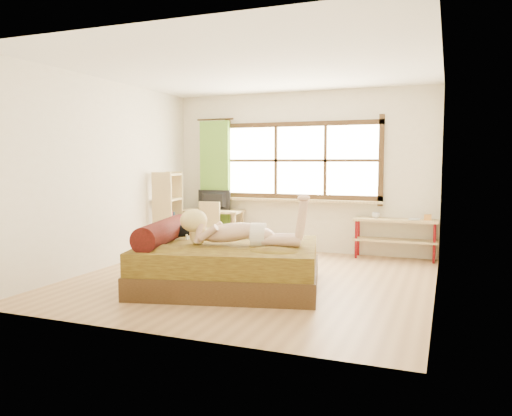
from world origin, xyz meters
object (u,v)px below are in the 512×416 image
at_px(woman, 239,219).
at_px(pipe_shelf, 396,230).
at_px(desk, 212,215).
at_px(chair, 207,224).
at_px(bookshelf, 168,212).
at_px(bed, 225,263).
at_px(kitten, 181,229).

relative_size(woman, pipe_shelf, 1.17).
bearing_deg(woman, desk, 109.05).
distance_m(chair, bookshelf, 0.70).
height_order(bed, kitten, bed).
xyz_separation_m(woman, kitten, (-0.87, 0.15, -0.19)).
bearing_deg(desk, pipe_shelf, -0.80).
height_order(chair, bookshelf, bookshelf).
height_order(bed, bookshelf, bookshelf).
xyz_separation_m(bed, desk, (-1.37, 2.42, 0.30)).
bearing_deg(chair, pipe_shelf, 6.19).
bearing_deg(pipe_shelf, desk, -178.67).
bearing_deg(woman, kitten, 156.67).
distance_m(bed, desk, 2.79).
xyz_separation_m(woman, pipe_shelf, (1.57, 2.58, -0.38)).
relative_size(chair, bookshelf, 0.63).
bearing_deg(bed, woman, -24.12).
height_order(desk, chair, chair).
height_order(woman, pipe_shelf, woman).
xyz_separation_m(bed, kitten, (-0.67, 0.11, 0.37)).
xyz_separation_m(desk, chair, (0.10, -0.37, -0.12)).
height_order(woman, desk, woman).
xyz_separation_m(kitten, chair, (-0.60, 1.93, -0.19)).
bearing_deg(bookshelf, desk, 35.49).
distance_m(woman, desk, 2.93).
distance_m(kitten, desk, 2.41).
bearing_deg(kitten, bookshelf, 112.14).
distance_m(woman, kitten, 0.90).
relative_size(bed, woman, 1.66).
xyz_separation_m(bed, bookshelf, (-1.91, 1.85, 0.40)).
xyz_separation_m(chair, bookshelf, (-0.64, -0.20, 0.21)).
height_order(kitten, pipe_shelf, kitten).
bearing_deg(desk, bookshelf, -136.81).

